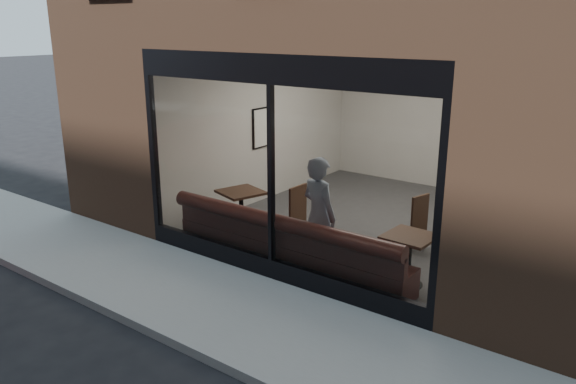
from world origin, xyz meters
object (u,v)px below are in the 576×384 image
Objects in this scene: cafe_table_left at (241,192)px; cafe_table_right at (410,237)px; person at (319,216)px; cafe_chair_left at (289,223)px; banquette at (288,255)px; cafe_chair_right at (409,234)px.

cafe_table_left is 1.06× the size of cafe_table_right.
person is 1.34m from cafe_table_right.
cafe_table_right is at bearing 169.10° from cafe_chair_left.
person reaches higher than cafe_table_right.
cafe_table_right is (1.29, 0.35, -0.14)m from person.
banquette is 0.80m from person.
banquette is 1.85m from cafe_table_left.
cafe_chair_right is (1.90, 0.78, 0.00)m from cafe_chair_left.
cafe_chair_right is (2.70, 1.11, -0.50)m from cafe_table_left.
cafe_table_right is at bearing -148.22° from person.
cafe_chair_left is at bearing 126.14° from banquette.
person is 2.55× the size of cafe_table_left.
banquette is at bearing -25.50° from cafe_table_left.
cafe_chair_right is (1.09, 1.88, 0.01)m from banquette.
person is 1.64m from cafe_chair_left.
cafe_chair_left is 1.17× the size of cafe_chair_right.
banquette is at bearing -162.00° from cafe_table_right.
person is 2.69× the size of cafe_table_right.
cafe_table_left reaches higher than cafe_chair_left.
person is 2.10m from cafe_table_left.
banquette is 5.78× the size of cafe_table_left.
cafe_table_left is at bearing 37.56° from cafe_chair_right.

